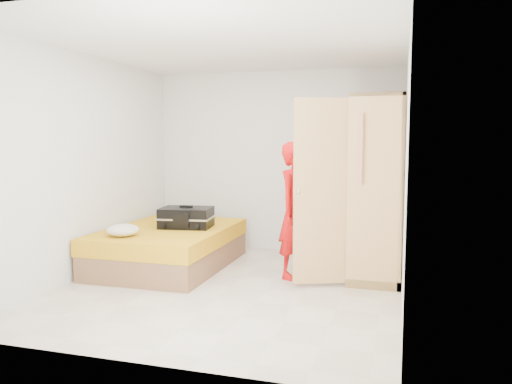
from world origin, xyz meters
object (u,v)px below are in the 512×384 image
(wardrobe, at_px, (373,193))
(suitcase, at_px, (186,218))
(round_cushion, at_px, (123,230))
(bed, at_px, (169,247))
(person, at_px, (297,210))

(wardrobe, height_order, suitcase, wardrobe)
(suitcase, relative_size, round_cushion, 1.91)
(wardrobe, bearing_deg, round_cushion, -162.07)
(bed, xyz_separation_m, suitcase, (0.20, 0.09, 0.37))
(bed, relative_size, round_cushion, 5.42)
(wardrobe, relative_size, round_cushion, 5.63)
(bed, relative_size, suitcase, 2.84)
(bed, bearing_deg, wardrobe, 5.31)
(suitcase, height_order, round_cushion, suitcase)
(wardrobe, bearing_deg, person, -163.20)
(bed, bearing_deg, suitcase, 25.49)
(round_cushion, bearing_deg, person, 18.43)
(wardrobe, xyz_separation_m, person, (-0.85, -0.26, -0.20))
(person, relative_size, suitcase, 2.24)
(suitcase, bearing_deg, round_cushion, -129.22)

